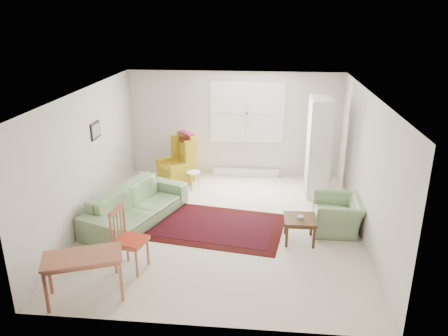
# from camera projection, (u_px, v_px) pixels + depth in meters

# --- Properties ---
(room) EXTENTS (5.04, 5.54, 2.51)m
(room) POSITION_uv_depth(u_px,v_px,m) (225.00, 159.00, 7.93)
(room) COLOR beige
(room) RESTS_ON ground
(rug) EXTENTS (2.79, 2.02, 0.03)m
(rug) POSITION_uv_depth(u_px,v_px,m) (213.00, 226.00, 8.15)
(rug) COLOR black
(rug) RESTS_ON ground
(sofa) EXTENTS (1.66, 2.46, 0.93)m
(sofa) POSITION_uv_depth(u_px,v_px,m) (136.00, 199.00, 8.20)
(sofa) COLOR #6E8E5E
(sofa) RESTS_ON ground
(armchair) EXTENTS (0.85, 0.96, 0.74)m
(armchair) POSITION_uv_depth(u_px,v_px,m) (338.00, 211.00, 7.93)
(armchair) COLOR #6E8E5E
(armchair) RESTS_ON ground
(wingback_chair) EXTENTS (0.99, 0.99, 1.18)m
(wingback_chair) POSITION_uv_depth(u_px,v_px,m) (175.00, 160.00, 9.95)
(wingback_chair) COLOR #B6961C
(wingback_chair) RESTS_ON ground
(coffee_table) EXTENTS (0.55, 0.55, 0.45)m
(coffee_table) POSITION_uv_depth(u_px,v_px,m) (299.00, 229.00, 7.57)
(coffee_table) COLOR #492A16
(coffee_table) RESTS_ON ground
(stool) EXTENTS (0.35, 0.35, 0.40)m
(stool) POSITION_uv_depth(u_px,v_px,m) (194.00, 180.00, 9.83)
(stool) COLOR white
(stool) RESTS_ON ground
(cabinet) EXTENTS (0.45, 0.85, 2.12)m
(cabinet) POSITION_uv_depth(u_px,v_px,m) (319.00, 147.00, 9.26)
(cabinet) COLOR white
(cabinet) RESTS_ON ground
(desk) EXTENTS (1.17, 0.87, 0.67)m
(desk) POSITION_uv_depth(u_px,v_px,m) (85.00, 276.00, 6.05)
(desk) COLOR #A86143
(desk) RESTS_ON ground
(desk_chair) EXTENTS (0.53, 0.53, 1.02)m
(desk_chair) POSITION_uv_depth(u_px,v_px,m) (131.00, 240.00, 6.65)
(desk_chair) COLOR #A86143
(desk_chair) RESTS_ON ground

